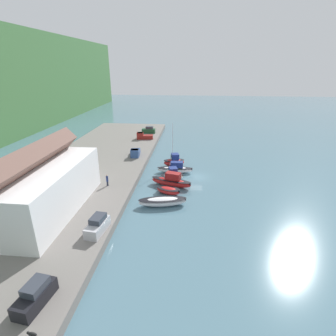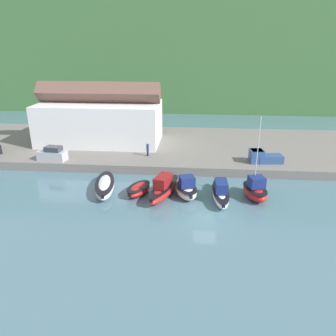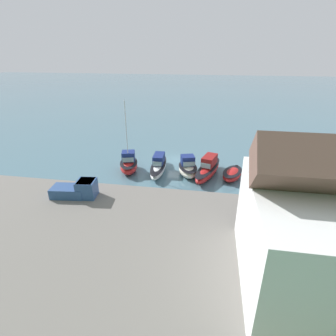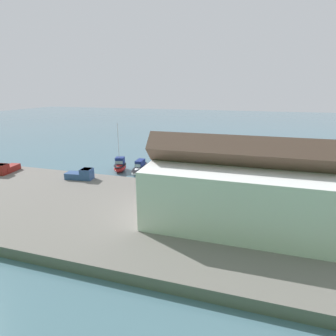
# 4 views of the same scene
# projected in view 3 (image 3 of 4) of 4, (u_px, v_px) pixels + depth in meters

# --- Properties ---
(ground_plane) EXTENTS (320.00, 320.00, 0.00)m
(ground_plane) POSITION_uv_depth(u_px,v_px,m) (176.00, 160.00, 40.74)
(ground_plane) COLOR slate
(quay_promenade) EXTENTS (91.27, 23.50, 1.25)m
(quay_promenade) POSITION_uv_depth(u_px,v_px,m) (134.00, 270.00, 19.53)
(quay_promenade) COLOR slate
(quay_promenade) RESTS_ON ground_plane
(moored_boat_0) EXTENTS (3.91, 8.30, 1.36)m
(moored_boat_0) POSITION_uv_depth(u_px,v_px,m) (268.00, 178.00, 33.47)
(moored_boat_0) COLOR silver
(moored_boat_0) RESTS_ON ground_plane
(moored_boat_1) EXTENTS (3.58, 4.95, 1.22)m
(moored_boat_1) POSITION_uv_depth(u_px,v_px,m) (232.00, 174.00, 34.64)
(moored_boat_1) COLOR red
(moored_boat_1) RESTS_ON ground_plane
(moored_boat_2) EXTENTS (4.29, 8.32, 2.80)m
(moored_boat_2) POSITION_uv_depth(u_px,v_px,m) (208.00, 169.00, 35.21)
(moored_boat_2) COLOR red
(moored_boat_2) RESTS_ON ground_plane
(moored_boat_3) EXTENTS (3.59, 5.05, 2.73)m
(moored_boat_3) POSITION_uv_depth(u_px,v_px,m) (188.00, 168.00, 35.54)
(moored_boat_3) COLOR white
(moored_boat_3) RESTS_ON ground_plane
(moored_boat_4) EXTENTS (2.15, 7.70, 2.48)m
(moored_boat_4) POSITION_uv_depth(u_px,v_px,m) (159.00, 166.00, 36.52)
(moored_boat_4) COLOR white
(moored_boat_4) RESTS_ON ground_plane
(moored_boat_5) EXTENTS (3.47, 5.21, 9.95)m
(moored_boat_5) POSITION_uv_depth(u_px,v_px,m) (129.00, 164.00, 36.54)
(moored_boat_5) COLOR red
(moored_boat_5) RESTS_ON ground_plane
(pickup_truck_1) EXTENTS (4.91, 2.45, 1.90)m
(pickup_truck_1) POSITION_uv_depth(u_px,v_px,m) (78.00, 189.00, 27.87)
(pickup_truck_1) COLOR #2D4C84
(pickup_truck_1) RESTS_ON quay_promenade
(person_on_quay) EXTENTS (0.40, 0.40, 2.14)m
(person_on_quay) POSITION_uv_depth(u_px,v_px,m) (246.00, 209.00, 23.92)
(person_on_quay) COLOR #232838
(person_on_quay) RESTS_ON quay_promenade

